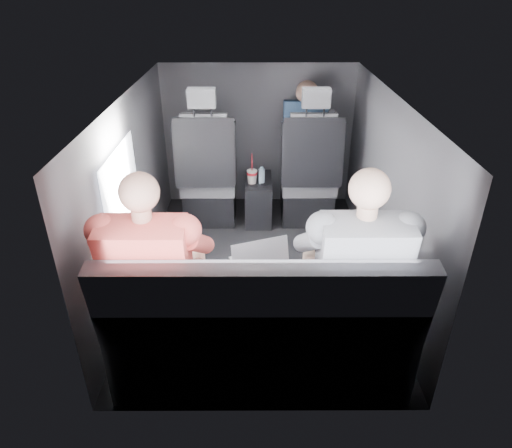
{
  "coord_description": "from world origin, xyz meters",
  "views": [
    {
      "loc": [
        -0.03,
        -2.95,
        2.05
      ],
      "look_at": [
        -0.03,
        -0.05,
        0.45
      ],
      "focal_mm": 32.0,
      "sensor_mm": 36.0,
      "label": 1
    }
  ],
  "objects_px": {
    "center_console": "(258,199)",
    "laptop_white": "(155,259)",
    "passenger_rear_right": "(353,274)",
    "rear_bench": "(261,336)",
    "passenger_front_right": "(305,135)",
    "laptop_black": "(343,256)",
    "water_bottle": "(262,176)",
    "front_seat_left": "(209,181)",
    "laptop_silver": "(261,261)",
    "passenger_rear_left": "(156,275)",
    "soda_cup": "(252,176)",
    "front_seat_right": "(308,181)"
  },
  "relations": [
    {
      "from": "rear_bench",
      "to": "soda_cup",
      "type": "relative_size",
      "value": 5.64
    },
    {
      "from": "soda_cup",
      "to": "front_seat_right",
      "type": "bearing_deg",
      "value": 6.43
    },
    {
      "from": "laptop_silver",
      "to": "passenger_rear_left",
      "type": "height_order",
      "value": "passenger_rear_left"
    },
    {
      "from": "soda_cup",
      "to": "passenger_front_right",
      "type": "distance_m",
      "value": 0.64
    },
    {
      "from": "center_console",
      "to": "passenger_rear_left",
      "type": "xyz_separation_m",
      "value": [
        -0.56,
        -1.85,
        0.45
      ]
    },
    {
      "from": "rear_bench",
      "to": "passenger_rear_right",
      "type": "height_order",
      "value": "passenger_rear_right"
    },
    {
      "from": "laptop_black",
      "to": "passenger_front_right",
      "type": "height_order",
      "value": "passenger_front_right"
    },
    {
      "from": "center_console",
      "to": "passenger_front_right",
      "type": "height_order",
      "value": "passenger_front_right"
    },
    {
      "from": "center_console",
      "to": "passenger_front_right",
      "type": "xyz_separation_m",
      "value": [
        0.43,
        0.22,
        0.55
      ]
    },
    {
      "from": "passenger_rear_right",
      "to": "passenger_rear_left",
      "type": "bearing_deg",
      "value": 179.99
    },
    {
      "from": "front_seat_right",
      "to": "laptop_black",
      "type": "bearing_deg",
      "value": -89.31
    },
    {
      "from": "front_seat_left",
      "to": "passenger_front_right",
      "type": "xyz_separation_m",
      "value": [
        0.88,
        0.26,
        0.35
      ]
    },
    {
      "from": "soda_cup",
      "to": "passenger_front_right",
      "type": "height_order",
      "value": "passenger_front_right"
    },
    {
      "from": "center_console",
      "to": "front_seat_right",
      "type": "bearing_deg",
      "value": -5.07
    },
    {
      "from": "center_console",
      "to": "passenger_rear_left",
      "type": "bearing_deg",
      "value": -106.81
    },
    {
      "from": "center_console",
      "to": "passenger_front_right",
      "type": "bearing_deg",
      "value": 27.09
    },
    {
      "from": "water_bottle",
      "to": "passenger_front_right",
      "type": "height_order",
      "value": "passenger_front_right"
    },
    {
      "from": "front_seat_right",
      "to": "passenger_rear_left",
      "type": "bearing_deg",
      "value": -119.15
    },
    {
      "from": "laptop_black",
      "to": "front_seat_left",
      "type": "bearing_deg",
      "value": 119.86
    },
    {
      "from": "rear_bench",
      "to": "laptop_white",
      "type": "bearing_deg",
      "value": 155.7
    },
    {
      "from": "water_bottle",
      "to": "front_seat_left",
      "type": "bearing_deg",
      "value": 175.03
    },
    {
      "from": "passenger_rear_right",
      "to": "laptop_silver",
      "type": "bearing_deg",
      "value": 162.33
    },
    {
      "from": "rear_bench",
      "to": "soda_cup",
      "type": "height_order",
      "value": "rear_bench"
    },
    {
      "from": "front_seat_left",
      "to": "rear_bench",
      "type": "xyz_separation_m",
      "value": [
        0.45,
        -1.9,
        -0.09
      ]
    },
    {
      "from": "front_seat_left",
      "to": "passenger_rear_left",
      "type": "bearing_deg",
      "value": -93.42
    },
    {
      "from": "front_seat_right",
      "to": "laptop_silver",
      "type": "height_order",
      "value": "front_seat_right"
    },
    {
      "from": "soda_cup",
      "to": "passenger_rear_left",
      "type": "relative_size",
      "value": 0.22
    },
    {
      "from": "laptop_white",
      "to": "passenger_rear_right",
      "type": "height_order",
      "value": "passenger_rear_right"
    },
    {
      "from": "front_seat_left",
      "to": "center_console",
      "type": "xyz_separation_m",
      "value": [
        0.45,
        0.04,
        -0.2
      ]
    },
    {
      "from": "laptop_black",
      "to": "passenger_rear_left",
      "type": "bearing_deg",
      "value": -168.66
    },
    {
      "from": "front_seat_right",
      "to": "center_console",
      "type": "relative_size",
      "value": 2.64
    },
    {
      "from": "center_console",
      "to": "laptop_white",
      "type": "xyz_separation_m",
      "value": [
        -0.6,
        -1.67,
        0.44
      ]
    },
    {
      "from": "laptop_black",
      "to": "passenger_rear_right",
      "type": "xyz_separation_m",
      "value": [
        0.02,
        -0.21,
        0.02
      ]
    },
    {
      "from": "rear_bench",
      "to": "passenger_front_right",
      "type": "relative_size",
      "value": 1.99
    },
    {
      "from": "rear_bench",
      "to": "laptop_silver",
      "type": "distance_m",
      "value": 0.41
    },
    {
      "from": "laptop_white",
      "to": "passenger_rear_left",
      "type": "xyz_separation_m",
      "value": [
        0.04,
        -0.17,
        0.01
      ]
    },
    {
      "from": "water_bottle",
      "to": "laptop_white",
      "type": "bearing_deg",
      "value": -111.39
    },
    {
      "from": "front_seat_right",
      "to": "laptop_white",
      "type": "distance_m",
      "value": 1.95
    },
    {
      "from": "front_seat_left",
      "to": "passenger_rear_left",
      "type": "distance_m",
      "value": 1.83
    },
    {
      "from": "laptop_silver",
      "to": "passenger_front_right",
      "type": "xyz_separation_m",
      "value": [
        0.43,
        1.91,
        0.12
      ]
    },
    {
      "from": "soda_cup",
      "to": "laptop_white",
      "type": "xyz_separation_m",
      "value": [
        -0.54,
        -1.58,
        0.16
      ]
    },
    {
      "from": "center_console",
      "to": "rear_bench",
      "type": "relative_size",
      "value": 0.3
    },
    {
      "from": "front_seat_right",
      "to": "water_bottle",
      "type": "distance_m",
      "value": 0.43
    },
    {
      "from": "front_seat_left",
      "to": "passenger_rear_right",
      "type": "bearing_deg",
      "value": -62.63
    },
    {
      "from": "soda_cup",
      "to": "laptop_white",
      "type": "relative_size",
      "value": 0.62
    },
    {
      "from": "front_seat_left",
      "to": "center_console",
      "type": "relative_size",
      "value": 2.64
    },
    {
      "from": "front_seat_left",
      "to": "passenger_front_right",
      "type": "relative_size",
      "value": 1.57
    },
    {
      "from": "center_console",
      "to": "laptop_white",
      "type": "bearing_deg",
      "value": -109.59
    },
    {
      "from": "front_seat_left",
      "to": "laptop_black",
      "type": "relative_size",
      "value": 3.58
    },
    {
      "from": "front_seat_left",
      "to": "passenger_rear_right",
      "type": "xyz_separation_m",
      "value": [
        0.94,
        -1.81,
        0.25
      ]
    }
  ]
}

